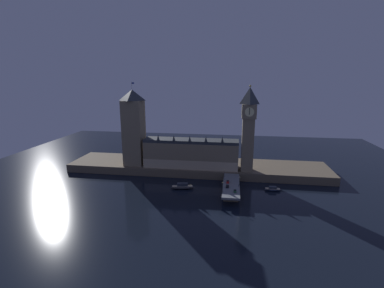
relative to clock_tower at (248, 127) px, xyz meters
The scene contains 16 objects.
ground_plane 64.68m from the clock_tower, 147.93° to the right, with size 400.00×400.00×0.00m, color black.
embankment 58.35m from the clock_tower, 162.75° to the left, with size 220.00×42.00×6.59m.
parliament_hall 51.29m from the clock_tower, behind, with size 77.05×16.58×28.02m.
clock_tower is the anchor object (origin of this frame).
victoria_tower 94.15m from the clock_tower, behind, with size 16.18×16.18×69.08m.
bridge 50.51m from the clock_tower, 110.44° to the right, with size 11.58×46.00×6.02m.
car_northbound_lead 47.26m from the clock_tower, 116.76° to the right, with size 1.94×4.38×1.60m.
car_northbound_trail 52.83m from the clock_tower, 111.09° to the right, with size 2.08×4.20×1.54m.
car_southbound_lead 57.10m from the clock_tower, 101.64° to the right, with size 1.85×4.02×1.36m.
pedestrian_mid_walk 49.70m from the clock_tower, 100.63° to the right, with size 0.38×0.38×1.83m.
pedestrian_far_rail 45.33m from the clock_tower, 125.69° to the right, with size 0.38×0.38×1.70m.
street_lamp_near 58.18m from the clock_tower, 110.45° to the right, with size 1.34×0.60×7.22m.
street_lamp_mid 45.20m from the clock_tower, 101.08° to the right, with size 1.34×0.60×6.11m.
street_lamp_far 39.98m from the clock_tower, 136.23° to the right, with size 1.34×0.60×6.13m.
boat_upstream 68.60m from the clock_tower, 147.50° to the right, with size 17.17×7.22×4.49m.
boat_downstream 50.39m from the clock_tower, 52.50° to the right, with size 11.73×4.67×3.18m.
Camera 1 is at (29.89, -189.98, 78.70)m, focal length 26.00 mm.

